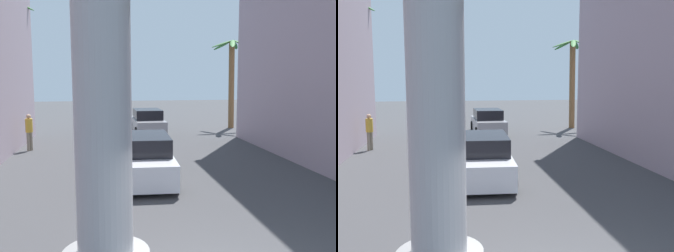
{
  "view_description": "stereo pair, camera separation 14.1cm",
  "coord_description": "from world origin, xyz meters",
  "views": [
    {
      "loc": [
        -1.89,
        -5.17,
        3.5
      ],
      "look_at": [
        0.0,
        6.07,
        2.04
      ],
      "focal_mm": 40.0,
      "sensor_mm": 36.0,
      "label": 1
    },
    {
      "loc": [
        -1.75,
        -5.19,
        3.5
      ],
      "look_at": [
        0.0,
        6.07,
        2.04
      ],
      "focal_mm": 40.0,
      "sensor_mm": 36.0,
      "label": 2
    }
  ],
  "objects": [
    {
      "name": "ground_plane",
      "position": [
        0.0,
        10.0,
        0.0
      ],
      "size": [
        88.47,
        88.47,
        0.0
      ],
      "primitive_type": "plane",
      "color": "#424244"
    },
    {
      "name": "neon_sign_pole",
      "position": [
        -1.93,
        0.68,
        4.2
      ],
      "size": [
        2.88,
        1.43,
        9.85
      ],
      "color": "#9E9EA3",
      "rests_on": "ground"
    },
    {
      "name": "street_lamp",
      "position": [
        6.19,
        7.69,
        4.34
      ],
      "size": [
        2.74,
        0.28,
        7.12
      ],
      "color": "#59595E",
      "rests_on": "ground"
    },
    {
      "name": "pedestrian_far_left",
      "position": [
        -5.56,
        13.65,
        1.05
      ],
      "size": [
        0.47,
        0.47,
        1.79
      ],
      "color": "gray",
      "rests_on": "ground"
    },
    {
      "name": "palm_tree_mid_right",
      "position": [
        6.45,
        11.51,
        4.96
      ],
      "size": [
        2.71,
        2.89,
        8.44
      ],
      "color": "brown",
      "rests_on": "ground"
    },
    {
      "name": "palm_tree_far_left",
      "position": [
        -6.92,
        18.07,
        4.94
      ],
      "size": [
        2.56,
        2.57,
        8.04
      ],
      "color": "brown",
      "rests_on": "ground"
    },
    {
      "name": "palm_tree_far_right",
      "position": [
        6.92,
        20.17,
        3.89
      ],
      "size": [
        3.28,
        3.14,
        6.21
      ],
      "color": "brown",
      "rests_on": "ground"
    },
    {
      "name": "car_lead",
      "position": [
        -0.66,
        7.59,
        0.74
      ],
      "size": [
        2.3,
        4.76,
        1.56
      ],
      "color": "black",
      "rests_on": "ground"
    },
    {
      "name": "car_far",
      "position": [
        0.74,
        18.35,
        0.74
      ],
      "size": [
        1.99,
        4.52,
        1.56
      ],
      "color": "black",
      "rests_on": "ground"
    }
  ]
}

